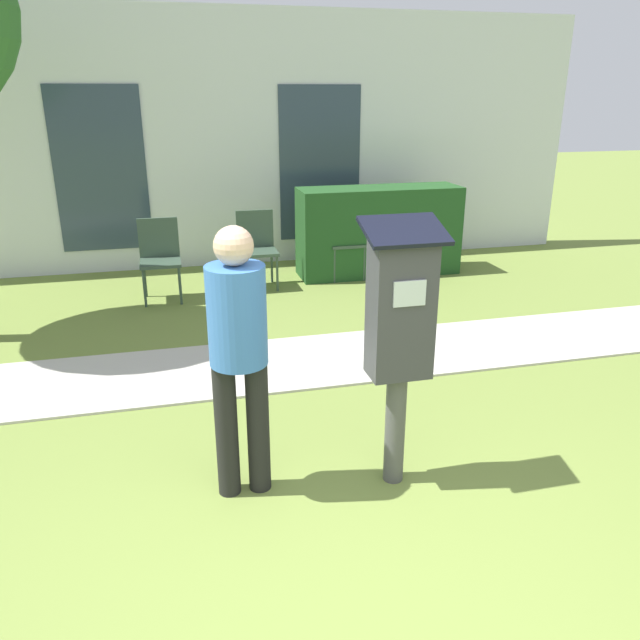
# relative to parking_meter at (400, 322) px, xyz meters

# --- Properties ---
(sidewalk) EXTENTS (12.00, 1.10, 0.02)m
(sidewalk) POSITION_rel_parking_meter_xyz_m (-0.55, 1.83, -1.01)
(sidewalk) COLOR #B7B2A8
(sidewalk) RESTS_ON ground
(building_facade) EXTENTS (10.00, 0.26, 3.20)m
(building_facade) POSITION_rel_parking_meter_xyz_m (-0.55, 5.39, 0.58)
(building_facade) COLOR silver
(building_facade) RESTS_ON ground
(parking_meter) EXTENTS (0.44, 0.31, 1.59)m
(parking_meter) POSITION_rel_parking_meter_xyz_m (0.00, 0.00, 0.00)
(parking_meter) COLOR #4C4C4C
(parking_meter) RESTS_ON ground
(person_standing) EXTENTS (0.32, 0.32, 1.58)m
(person_standing) POSITION_rel_parking_meter_xyz_m (-0.89, 0.11, -0.09)
(person_standing) COLOR black
(person_standing) RESTS_ON ground
(outdoor_chair_left) EXTENTS (0.44, 0.44, 0.90)m
(outdoor_chair_left) POSITION_rel_parking_meter_xyz_m (-1.31, 3.97, -0.49)
(outdoor_chair_left) COLOR #334738
(outdoor_chair_left) RESTS_ON ground
(outdoor_chair_middle) EXTENTS (0.44, 0.44, 0.90)m
(outdoor_chair_middle) POSITION_rel_parking_meter_xyz_m (-0.19, 4.18, -0.49)
(outdoor_chair_middle) COLOR #334738
(outdoor_chair_middle) RESTS_ON ground
(outdoor_chair_right) EXTENTS (0.44, 0.44, 0.90)m
(outdoor_chair_right) POSITION_rel_parking_meter_xyz_m (0.93, 4.35, -0.49)
(outdoor_chair_right) COLOR #334738
(outdoor_chair_right) RESTS_ON ground
(hedge_row) EXTENTS (2.04, 0.60, 1.10)m
(hedge_row) POSITION_rel_parking_meter_xyz_m (1.40, 4.36, -0.47)
(hedge_row) COLOR #1E471E
(hedge_row) RESTS_ON ground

